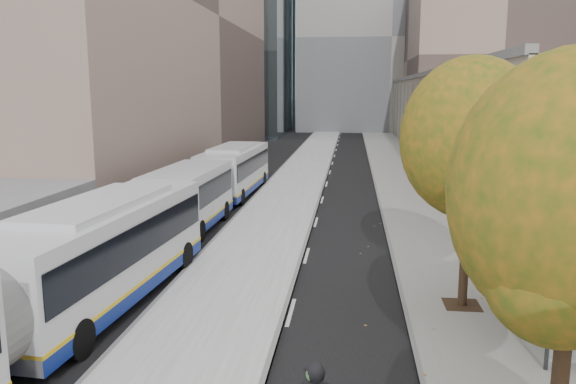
# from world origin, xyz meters

# --- Properties ---
(bus_platform) EXTENTS (4.25, 150.00, 0.15)m
(bus_platform) POSITION_xyz_m (-3.88, 35.00, 0.07)
(bus_platform) COLOR #A6A6A6
(bus_platform) RESTS_ON ground
(sidewalk) EXTENTS (4.75, 150.00, 0.08)m
(sidewalk) POSITION_xyz_m (4.12, 35.00, 0.04)
(sidewalk) COLOR gray
(sidewalk) RESTS_ON ground
(building_tan) EXTENTS (18.00, 92.00, 8.00)m
(building_tan) POSITION_xyz_m (15.50, 64.00, 4.00)
(building_tan) COLOR gray
(building_tan) RESTS_ON ground
(building_midrise) EXTENTS (24.00, 46.00, 25.00)m
(building_midrise) POSITION_xyz_m (-22.50, 41.00, 12.50)
(building_midrise) COLOR gray
(building_midrise) RESTS_ON ground
(building_far_block) EXTENTS (30.00, 18.00, 30.00)m
(building_far_block) POSITION_xyz_m (6.00, 96.00, 15.00)
(building_far_block) COLOR gray
(building_far_block) RESTS_ON ground
(bus_shelter) EXTENTS (1.90, 4.40, 2.53)m
(bus_shelter) POSITION_xyz_m (5.69, 10.96, 2.19)
(bus_shelter) COLOR #383A3F
(bus_shelter) RESTS_ON sidewalk
(tree_c) EXTENTS (4.20, 4.20, 7.28)m
(tree_c) POSITION_xyz_m (3.60, 13.00, 5.25)
(tree_c) COLOR black
(tree_c) RESTS_ON sidewalk
(bus_near) EXTENTS (4.00, 18.98, 3.14)m
(bus_near) POSITION_xyz_m (-7.86, 7.86, 1.72)
(bus_near) COLOR silver
(bus_near) RESTS_ON ground
(bus_far) EXTENTS (3.15, 18.02, 2.99)m
(bus_far) POSITION_xyz_m (-7.51, 27.26, 1.64)
(bus_far) COLOR silver
(bus_far) RESTS_ON ground
(distant_car) EXTENTS (2.10, 4.05, 1.32)m
(distant_car) POSITION_xyz_m (-7.69, 41.94, 0.66)
(distant_car) COLOR silver
(distant_car) RESTS_ON ground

